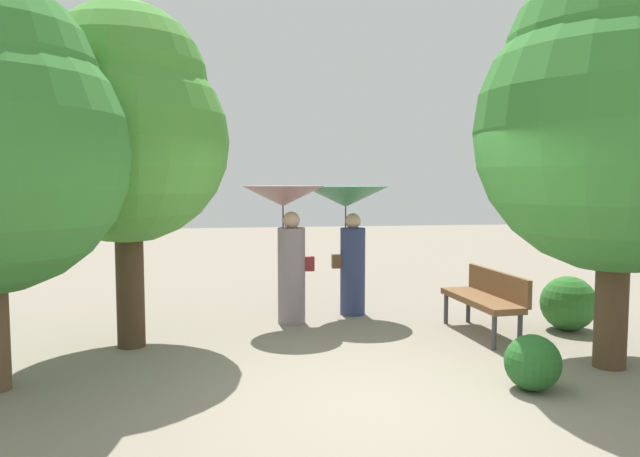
% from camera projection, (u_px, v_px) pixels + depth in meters
% --- Properties ---
extents(ground_plane, '(40.00, 40.00, 0.00)m').
position_uv_depth(ground_plane, '(376.00, 397.00, 5.56)').
color(ground_plane, gray).
extents(person_left, '(1.15, 1.15, 1.94)m').
position_uv_depth(person_left, '(286.00, 224.00, 8.32)').
color(person_left, gray).
rests_on(person_left, ground).
extents(person_right, '(1.28, 1.28, 1.92)m').
position_uv_depth(person_right, '(348.00, 217.00, 8.85)').
color(person_right, navy).
rests_on(person_right, ground).
extents(park_bench, '(0.60, 1.53, 0.83)m').
position_uv_depth(park_bench, '(486.00, 296.00, 7.76)').
color(park_bench, '#38383D').
rests_on(park_bench, ground).
extents(tree_near_right, '(3.00, 3.00, 4.41)m').
position_uv_depth(tree_near_right, '(619.00, 109.00, 6.23)').
color(tree_near_right, '#4C3823').
rests_on(tree_near_right, ground).
extents(tree_mid_left, '(2.41, 2.41, 4.10)m').
position_uv_depth(tree_mid_left, '(126.00, 124.00, 7.03)').
color(tree_mid_left, '#42301E').
rests_on(tree_mid_left, ground).
extents(bush_path_left, '(0.73, 0.73, 0.73)m').
position_uv_depth(bush_path_left, '(568.00, 303.00, 8.00)').
color(bush_path_left, '#2D6B28').
rests_on(bush_path_left, ground).
extents(bush_path_right, '(0.54, 0.54, 0.54)m').
position_uv_depth(bush_path_right, '(533.00, 363.00, 5.73)').
color(bush_path_right, '#235B23').
rests_on(bush_path_right, ground).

